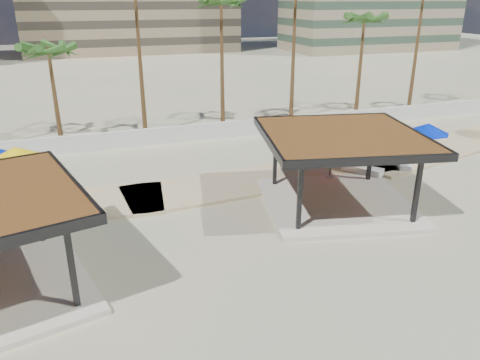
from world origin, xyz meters
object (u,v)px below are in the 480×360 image
object	(u,v)px
lounger_c	(362,169)
pavilion_central	(340,163)
umbrella_c	(332,139)
lounger_b	(403,163)

from	to	relation	value
lounger_c	pavilion_central	bearing A→B (deg)	97.84
umbrella_c	lounger_c	size ratio (longest dim) A/B	1.39
pavilion_central	umbrella_c	xyz separation A→B (m)	(1.34, 3.09, 0.22)
umbrella_c	lounger_b	size ratio (longest dim) A/B	1.69
pavilion_central	lounger_b	distance (m)	7.45
lounger_c	umbrella_c	bearing A→B (deg)	56.99
umbrella_c	lounger_b	xyz separation A→B (m)	(5.11, 0.14, -2.10)
umbrella_c	lounger_c	bearing A→B (deg)	1.22
pavilion_central	umbrella_c	world-z (taller)	pavilion_central
pavilion_central	umbrella_c	bearing A→B (deg)	78.86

